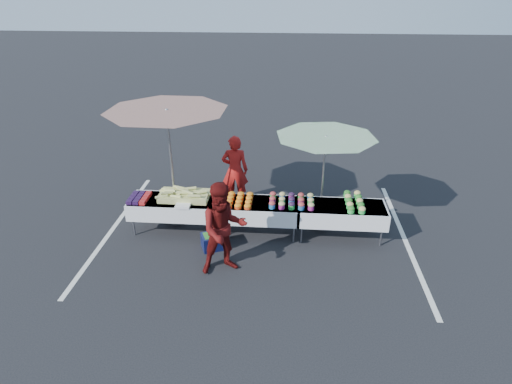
# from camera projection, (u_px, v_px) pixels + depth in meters

# --- Properties ---
(ground) EXTENTS (80.00, 80.00, 0.00)m
(ground) POSITION_uv_depth(u_px,v_px,m) (256.00, 233.00, 9.38)
(ground) COLOR black
(stripe_left) EXTENTS (0.10, 5.00, 0.00)m
(stripe_left) POSITION_uv_depth(u_px,v_px,m) (114.00, 227.00, 9.61)
(stripe_left) COLOR silver
(stripe_left) RESTS_ON ground
(stripe_right) EXTENTS (0.10, 5.00, 0.00)m
(stripe_right) POSITION_uv_depth(u_px,v_px,m) (405.00, 239.00, 9.15)
(stripe_right) COLOR silver
(stripe_right) RESTS_ON ground
(table_left) EXTENTS (1.86, 0.81, 0.75)m
(table_left) POSITION_uv_depth(u_px,v_px,m) (173.00, 206.00, 9.25)
(table_left) COLOR white
(table_left) RESTS_ON ground
(table_center) EXTENTS (1.86, 0.81, 0.75)m
(table_center) POSITION_uv_depth(u_px,v_px,m) (256.00, 209.00, 9.12)
(table_center) COLOR white
(table_center) RESTS_ON ground
(table_right) EXTENTS (1.86, 0.81, 0.75)m
(table_right) POSITION_uv_depth(u_px,v_px,m) (341.00, 213.00, 8.99)
(table_right) COLOR white
(table_right) RESTS_ON ground
(berry_punnets) EXTENTS (0.40, 0.54, 0.08)m
(berry_punnets) POSITION_uv_depth(u_px,v_px,m) (139.00, 198.00, 9.16)
(berry_punnets) COLOR black
(berry_punnets) RESTS_ON table_left
(corn_pile) EXTENTS (1.16, 0.57, 0.26)m
(corn_pile) POSITION_uv_depth(u_px,v_px,m) (184.00, 195.00, 9.16)
(corn_pile) COLOR tan
(corn_pile) RESTS_ON table_left
(plastic_bags) EXTENTS (0.30, 0.25, 0.05)m
(plastic_bags) POSITION_uv_depth(u_px,v_px,m) (183.00, 205.00, 8.88)
(plastic_bags) COLOR white
(plastic_bags) RESTS_ON table_left
(carrot_bowls) EXTENTS (0.55, 0.69, 0.11)m
(carrot_bowls) POSITION_uv_depth(u_px,v_px,m) (240.00, 200.00, 9.04)
(carrot_bowls) COLOR red
(carrot_bowls) RESTS_ON table_center
(potato_cups) EXTENTS (0.94, 0.58, 0.16)m
(potato_cups) POSITION_uv_depth(u_px,v_px,m) (292.00, 200.00, 8.96)
(potato_cups) COLOR #21619E
(potato_cups) RESTS_ON table_right
(bean_baskets) EXTENTS (0.36, 0.86, 0.15)m
(bean_baskets) POSITION_uv_depth(u_px,v_px,m) (354.00, 201.00, 8.94)
(bean_baskets) COLOR green
(bean_baskets) RESTS_ON table_right
(vendor) EXTENTS (0.65, 0.44, 1.74)m
(vendor) POSITION_uv_depth(u_px,v_px,m) (235.00, 170.00, 10.29)
(vendor) COLOR #B51814
(vendor) RESTS_ON ground
(customer) EXTENTS (1.07, 0.95, 1.81)m
(customer) POSITION_uv_depth(u_px,v_px,m) (224.00, 229.00, 7.80)
(customer) COLOR #560E0D
(customer) RESTS_ON ground
(umbrella_left) EXTENTS (3.39, 3.39, 2.63)m
(umbrella_left) POSITION_uv_depth(u_px,v_px,m) (167.00, 120.00, 8.82)
(umbrella_left) COLOR black
(umbrella_left) RESTS_ON ground
(umbrella_right) EXTENTS (2.57, 2.57, 2.15)m
(umbrella_right) POSITION_uv_depth(u_px,v_px,m) (325.00, 145.00, 8.77)
(umbrella_right) COLOR black
(umbrella_right) RESTS_ON ground
(storage_bin) EXTENTS (0.59, 0.52, 0.32)m
(storage_bin) POSITION_uv_depth(u_px,v_px,m) (214.00, 241.00, 8.79)
(storage_bin) COLOR #0C123C
(storage_bin) RESTS_ON ground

